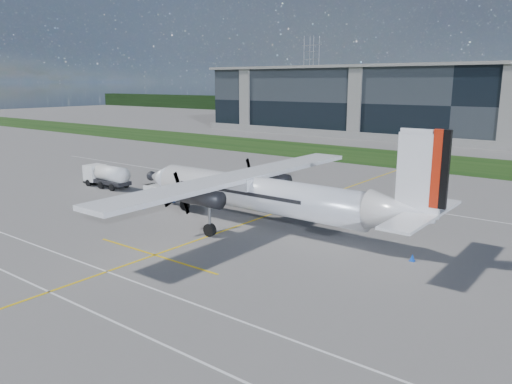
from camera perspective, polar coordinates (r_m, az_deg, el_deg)
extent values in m
plane|color=#605D5B|center=(74.96, 14.34, 2.90)|extent=(400.00, 400.00, 0.00)
cube|color=#13330E|center=(82.29, 16.58, 3.61)|extent=(400.00, 18.00, 0.04)
cube|color=black|center=(111.99, 22.87, 9.22)|extent=(120.00, 20.00, 15.00)
cube|color=yellow|center=(47.64, 3.14, -2.07)|extent=(0.20, 70.00, 0.01)
cube|color=white|center=(34.41, -25.11, -9.06)|extent=(90.00, 0.15, 0.01)
imported|color=#F25907|center=(54.08, -10.07, 0.50)|extent=(0.81, 0.90, 1.82)
cone|color=#0B43C0|center=(52.24, -12.99, -0.79)|extent=(0.36, 0.36, 0.50)
cone|color=#0B43C0|center=(49.22, -12.82, -1.59)|extent=(0.36, 0.36, 0.50)
cone|color=#0B43C0|center=(35.85, 17.44, -7.16)|extent=(0.36, 0.36, 0.50)
cone|color=#0B43C0|center=(51.35, -9.45, -0.87)|extent=(0.36, 0.36, 0.50)
cone|color=#0B43C0|center=(55.85, 8.30, 0.24)|extent=(0.36, 0.36, 0.50)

